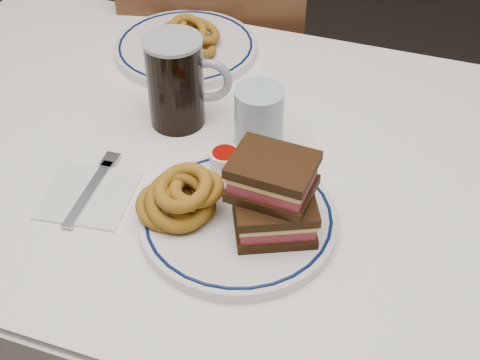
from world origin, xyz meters
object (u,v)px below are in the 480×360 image
(chair_far, at_px, (219,82))
(main_plate, at_px, (239,220))
(beer_mug, at_px, (177,81))
(far_plate, at_px, (186,47))
(reuben_sandwich, at_px, (274,196))

(chair_far, distance_m, main_plate, 0.81)
(chair_far, relative_size, main_plate, 3.05)
(chair_far, relative_size, beer_mug, 5.47)
(chair_far, bearing_deg, far_plate, -82.76)
(main_plate, height_order, far_plate, same)
(reuben_sandwich, distance_m, beer_mug, 0.32)
(reuben_sandwich, height_order, beer_mug, beer_mug)
(main_plate, height_order, reuben_sandwich, reuben_sandwich)
(beer_mug, bearing_deg, reuben_sandwich, -41.92)
(chair_far, distance_m, far_plate, 0.38)
(beer_mug, xyz_separation_m, far_plate, (-0.08, 0.22, -0.07))
(chair_far, xyz_separation_m, main_plate, (0.30, -0.70, 0.27))
(chair_far, xyz_separation_m, reuben_sandwich, (0.35, -0.71, 0.33))
(main_plate, bearing_deg, reuben_sandwich, -2.44)
(chair_far, height_order, beer_mug, beer_mug)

